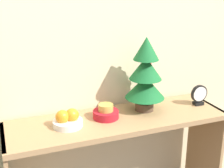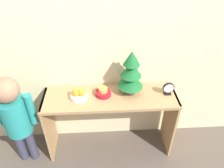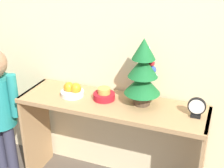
% 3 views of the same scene
% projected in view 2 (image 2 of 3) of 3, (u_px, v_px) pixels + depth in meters
% --- Properties ---
extents(ground_plane, '(12.00, 12.00, 0.00)m').
position_uv_depth(ground_plane, '(111.00, 160.00, 2.34)').
color(ground_plane, brown).
extents(back_wall, '(7.00, 0.05, 2.50)m').
position_uv_depth(back_wall, '(108.00, 34.00, 1.93)').
color(back_wall, beige).
rests_on(back_wall, ground_plane).
extents(console_table, '(1.27, 0.38, 0.73)m').
position_uv_depth(console_table, '(110.00, 109.00, 2.15)').
color(console_table, tan).
rests_on(console_table, ground_plane).
extents(mini_tree, '(0.24, 0.24, 0.45)m').
position_uv_depth(mini_tree, '(131.00, 73.00, 1.97)').
color(mini_tree, '#4C3828').
rests_on(mini_tree, console_table).
extents(fruit_bowl, '(0.16, 0.16, 0.09)m').
position_uv_depth(fruit_bowl, '(79.00, 95.00, 2.02)').
color(fruit_bowl, silver).
rests_on(fruit_bowl, console_table).
extents(singing_bowl, '(0.15, 0.15, 0.08)m').
position_uv_depth(singing_bowl, '(103.00, 92.00, 2.05)').
color(singing_bowl, '#AD1923').
rests_on(singing_bowl, console_table).
extents(desk_clock, '(0.11, 0.04, 0.13)m').
position_uv_depth(desk_clock, '(168.00, 89.00, 2.04)').
color(desk_clock, black).
rests_on(desk_clock, console_table).
extents(child_figure, '(0.38, 0.25, 1.03)m').
position_uv_depth(child_figure, '(15.00, 114.00, 1.99)').
color(child_figure, '#38384C').
rests_on(child_figure, ground_plane).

